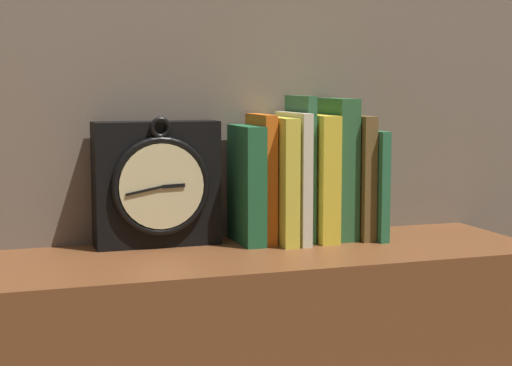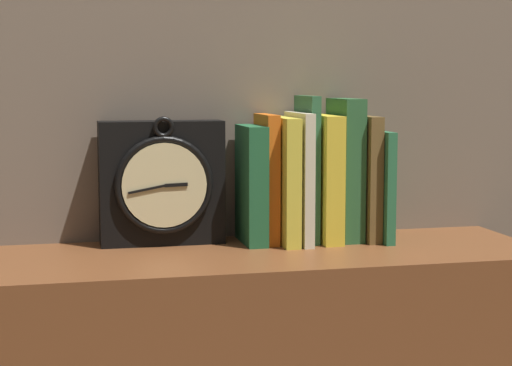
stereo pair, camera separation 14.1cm
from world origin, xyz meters
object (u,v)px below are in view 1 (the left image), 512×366
at_px(book_slot2_yellow, 278,180).
at_px(book_slot3_cream, 293,177).
at_px(clock, 157,184).
at_px(book_slot1_orange, 261,178).
at_px(book_slot0_green, 247,185).
at_px(book_slot5_yellow, 317,177).
at_px(book_slot7_brown, 355,176).
at_px(book_slot8_green, 368,184).
at_px(book_slot4_green, 300,168).
at_px(book_slot6_green, 337,168).

distance_m(book_slot2_yellow, book_slot3_cream, 0.03).
height_order(clock, book_slot1_orange, book_slot1_orange).
xyz_separation_m(book_slot0_green, book_slot1_orange, (0.03, 0.00, 0.01)).
relative_size(book_slot0_green, book_slot5_yellow, 0.92).
bearing_deg(clock, book_slot3_cream, -8.27).
bearing_deg(book_slot7_brown, book_slot1_orange, 176.90).
distance_m(book_slot1_orange, book_slot3_cream, 0.06).
distance_m(clock, book_slot8_green, 0.39).
bearing_deg(book_slot3_cream, book_slot2_yellow, 179.96).
height_order(clock, book_slot3_cream, book_slot3_cream).
xyz_separation_m(book_slot4_green, book_slot5_yellow, (0.03, -0.01, -0.02)).
relative_size(book_slot0_green, book_slot2_yellow, 0.94).
bearing_deg(book_slot7_brown, book_slot6_green, 168.80).
relative_size(book_slot4_green, book_slot8_green, 1.32).
distance_m(clock, book_slot4_green, 0.26).
xyz_separation_m(book_slot2_yellow, book_slot8_green, (0.17, -0.00, -0.01)).
bearing_deg(book_slot4_green, book_slot6_green, -1.58).
height_order(clock, book_slot0_green, clock).
distance_m(book_slot1_orange, book_slot5_yellow, 0.10).
xyz_separation_m(book_slot2_yellow, book_slot7_brown, (0.15, 0.00, 0.00)).
distance_m(clock, book_slot6_green, 0.33).
bearing_deg(book_slot1_orange, book_slot3_cream, -14.92).
bearing_deg(book_slot8_green, book_slot7_brown, 161.04).
bearing_deg(book_slot3_cream, book_slot1_orange, 165.08).
relative_size(book_slot3_cream, book_slot4_green, 0.89).
height_order(book_slot0_green, book_slot2_yellow, book_slot2_yellow).
bearing_deg(book_slot4_green, book_slot1_orange, 179.17).
bearing_deg(book_slot5_yellow, book_slot1_orange, 174.35).
xyz_separation_m(book_slot1_orange, book_slot2_yellow, (0.03, -0.01, -0.00)).
distance_m(clock, book_slot7_brown, 0.36).
distance_m(book_slot0_green, book_slot1_orange, 0.03).
height_order(clock, book_slot2_yellow, clock).
bearing_deg(book_slot0_green, book_slot8_green, -3.42).
xyz_separation_m(book_slot4_green, book_slot6_green, (0.07, -0.00, -0.00)).
relative_size(book_slot1_orange, book_slot3_cream, 0.99).
bearing_deg(book_slot7_brown, book_slot4_green, 175.31).
relative_size(book_slot0_green, book_slot1_orange, 0.91).
height_order(book_slot5_yellow, book_slot7_brown, book_slot5_yellow).
distance_m(clock, book_slot0_green, 0.16).
height_order(book_slot4_green, book_slot6_green, book_slot4_green).
bearing_deg(book_slot4_green, book_slot7_brown, -4.69).
bearing_deg(book_slot8_green, book_slot5_yellow, 175.91).
bearing_deg(book_slot1_orange, clock, 173.79).
distance_m(book_slot3_cream, book_slot6_green, 0.09).
bearing_deg(clock, book_slot6_green, -4.00).
relative_size(clock, book_slot8_green, 1.14).
xyz_separation_m(book_slot1_orange, book_slot3_cream, (0.06, -0.01, 0.00)).
xyz_separation_m(book_slot1_orange, book_slot4_green, (0.07, -0.00, 0.02)).
xyz_separation_m(book_slot0_green, book_slot5_yellow, (0.13, -0.01, 0.01)).
distance_m(book_slot6_green, book_slot8_green, 0.06).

